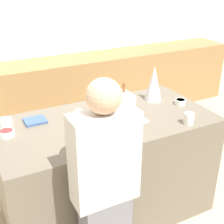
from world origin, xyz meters
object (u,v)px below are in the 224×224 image
(candy_bowl_front_corner, at_px, (127,98))
(mug, at_px, (189,119))
(candy_bowl_far_left, at_px, (5,122))
(person, at_px, (105,191))
(cookbook, at_px, (35,121))
(baking_tray, at_px, (121,119))
(gingerbread_house, at_px, (121,106))
(candy_bowl_far_right, at_px, (6,133))
(decorative_tree, at_px, (154,83))
(candy_bowl_beside_tree, at_px, (180,102))

(candy_bowl_front_corner, xyz_separation_m, mug, (0.20, -0.63, 0.02))
(mug, bearing_deg, candy_bowl_far_left, 153.58)
(person, bearing_deg, cookbook, 103.10)
(baking_tray, xyz_separation_m, candy_bowl_far_left, (-0.85, 0.33, 0.02))
(cookbook, distance_m, person, 0.90)
(gingerbread_house, xyz_separation_m, candy_bowl_front_corner, (0.24, 0.32, -0.09))
(gingerbread_house, height_order, candy_bowl_far_right, gingerbread_house)
(candy_bowl_far_right, bearing_deg, candy_bowl_front_corner, 8.80)
(mug, distance_m, person, 0.93)
(candy_bowl_front_corner, bearing_deg, candy_bowl_far_left, 179.48)
(decorative_tree, bearing_deg, candy_bowl_far_right, -176.77)
(baking_tray, bearing_deg, mug, -34.90)
(baking_tray, distance_m, candy_bowl_far_left, 0.91)
(gingerbread_house, distance_m, candy_bowl_far_right, 0.89)
(candy_bowl_far_right, distance_m, person, 0.87)
(decorative_tree, relative_size, candy_bowl_far_right, 2.76)
(baking_tray, xyz_separation_m, candy_bowl_beside_tree, (0.63, 0.03, 0.02))
(decorative_tree, relative_size, person, 0.21)
(baking_tray, bearing_deg, gingerbread_house, 34.75)
(cookbook, bearing_deg, decorative_tree, -2.77)
(mug, bearing_deg, candy_bowl_front_corner, 107.62)
(gingerbread_house, bearing_deg, mug, -34.94)
(baking_tray, distance_m, candy_bowl_beside_tree, 0.63)
(candy_bowl_far_right, height_order, mug, mug)
(baking_tray, bearing_deg, cookbook, 156.05)
(candy_bowl_front_corner, height_order, mug, mug)
(candy_bowl_front_corner, height_order, candy_bowl_beside_tree, candy_bowl_front_corner)
(candy_bowl_front_corner, xyz_separation_m, person, (-0.67, -0.91, -0.17))
(candy_bowl_far_left, bearing_deg, candy_bowl_front_corner, -0.52)
(mug, bearing_deg, candy_bowl_beside_tree, 61.27)
(candy_bowl_beside_tree, relative_size, candy_bowl_far_right, 0.81)
(candy_bowl_far_left, relative_size, mug, 1.16)
(candy_bowl_far_left, height_order, cookbook, candy_bowl_far_left)
(decorative_tree, xyz_separation_m, candy_bowl_beside_tree, (0.16, -0.20, -0.14))
(candy_bowl_beside_tree, bearing_deg, candy_bowl_far_right, 175.34)
(decorative_tree, distance_m, candy_bowl_beside_tree, 0.29)
(cookbook, bearing_deg, gingerbread_house, -23.92)
(candy_bowl_far_right, distance_m, candy_bowl_far_left, 0.18)
(candy_bowl_front_corner, relative_size, cookbook, 0.59)
(cookbook, bearing_deg, candy_bowl_far_left, 166.32)
(candy_bowl_front_corner, height_order, cookbook, candy_bowl_front_corner)
(candy_bowl_beside_tree, bearing_deg, mug, -118.73)
(candy_bowl_beside_tree, relative_size, cookbook, 0.57)
(candy_bowl_front_corner, distance_m, candy_bowl_far_right, 1.13)
(candy_bowl_beside_tree, relative_size, candy_bowl_far_left, 0.90)
(decorative_tree, height_order, cookbook, decorative_tree)
(decorative_tree, distance_m, person, 1.25)
(baking_tray, distance_m, decorative_tree, 0.54)
(candy_bowl_far_left, bearing_deg, cookbook, -13.68)
(candy_bowl_front_corner, distance_m, candy_bowl_beside_tree, 0.49)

